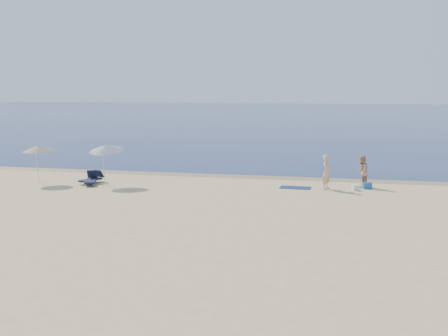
# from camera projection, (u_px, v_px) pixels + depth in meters

# --- Properties ---
(ground) EXTENTS (160.00, 160.00, 0.00)m
(ground) POSITION_uv_depth(u_px,v_px,m) (147.00, 282.00, 16.06)
(ground) COLOR #C6B884
(ground) RESTS_ON ground
(sea) EXTENTS (240.00, 160.00, 0.01)m
(sea) POSITION_uv_depth(u_px,v_px,m) (322.00, 115.00, 112.61)
(sea) COLOR #0D1E50
(sea) RESTS_ON ground
(wet_sand_strip) EXTENTS (240.00, 1.60, 0.00)m
(wet_sand_strip) POSITION_uv_depth(u_px,v_px,m) (257.00, 177.00, 34.80)
(wet_sand_strip) COLOR #847254
(wet_sand_strip) RESTS_ON ground
(person_left) EXTENTS (0.65, 0.80, 1.89)m
(person_left) POSITION_uv_depth(u_px,v_px,m) (327.00, 172.00, 30.51)
(person_left) COLOR #DFA47D
(person_left) RESTS_ON ground
(person_right) EXTENTS (0.90, 1.02, 1.76)m
(person_right) POSITION_uv_depth(u_px,v_px,m) (362.00, 171.00, 31.18)
(person_right) COLOR tan
(person_right) RESTS_ON ground
(beach_towel) EXTENTS (1.72, 1.01, 0.03)m
(beach_towel) POSITION_uv_depth(u_px,v_px,m) (295.00, 188.00, 31.04)
(beach_towel) COLOR #102150
(beach_towel) RESTS_ON ground
(white_bag) EXTENTS (0.42, 0.40, 0.29)m
(white_bag) POSITION_uv_depth(u_px,v_px,m) (355.00, 188.00, 30.33)
(white_bag) COLOR white
(white_bag) RESTS_ON ground
(blue_cooler) EXTENTS (0.57, 0.50, 0.34)m
(blue_cooler) POSITION_uv_depth(u_px,v_px,m) (367.00, 186.00, 30.80)
(blue_cooler) COLOR #215CB4
(blue_cooler) RESTS_ON ground
(umbrella_near) EXTENTS (1.92, 1.94, 2.51)m
(umbrella_near) POSITION_uv_depth(u_px,v_px,m) (106.00, 148.00, 31.69)
(umbrella_near) COLOR silver
(umbrella_near) RESTS_ON ground
(umbrella_far) EXTENTS (2.03, 2.04, 2.31)m
(umbrella_far) POSITION_uv_depth(u_px,v_px,m) (38.00, 148.00, 32.36)
(umbrella_far) COLOR silver
(umbrella_far) RESTS_ON ground
(lounger_left) EXTENTS (1.10, 1.81, 0.76)m
(lounger_left) POSITION_uv_depth(u_px,v_px,m) (91.00, 180.00, 32.08)
(lounger_left) COLOR #131935
(lounger_left) RESTS_ON ground
(lounger_right) EXTENTS (1.03, 1.70, 0.71)m
(lounger_right) POSITION_uv_depth(u_px,v_px,m) (92.00, 179.00, 32.56)
(lounger_right) COLOR #151E39
(lounger_right) RESTS_ON ground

